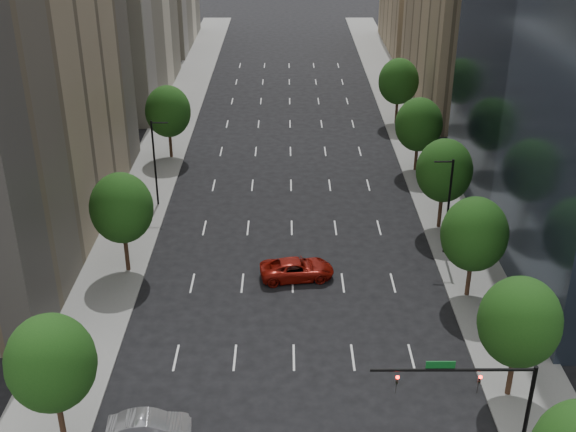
{
  "coord_description": "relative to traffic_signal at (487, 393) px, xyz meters",
  "views": [
    {
      "loc": [
        -0.53,
        -1.48,
        31.73
      ],
      "look_at": [
        -0.39,
        46.39,
        8.0
      ],
      "focal_mm": 45.3,
      "sensor_mm": 36.0,
      "label": 1
    }
  ],
  "objects": [
    {
      "name": "sidewalk_right",
      "position": [
        4.97,
        30.0,
        -5.1
      ],
      "size": [
        6.0,
        200.0,
        0.15
      ],
      "primitive_type": "cube",
      "color": "slate",
      "rests_on": "ground"
    },
    {
      "name": "streetlight_rn",
      "position": [
        2.91,
        25.0,
        -0.33
      ],
      "size": [
        1.7,
        0.2,
        9.0
      ],
      "color": "black",
      "rests_on": "ground"
    },
    {
      "name": "tree_right_2",
      "position": [
        3.47,
        18.0,
        0.43
      ],
      "size": [
        5.2,
        5.2,
        8.61
      ],
      "color": "#382316",
      "rests_on": "ground"
    },
    {
      "name": "tree_right_1",
      "position": [
        3.47,
        6.0,
        0.58
      ],
      "size": [
        5.2,
        5.2,
        8.75
      ],
      "color": "#382316",
      "rests_on": "ground"
    },
    {
      "name": "tree_left_1",
      "position": [
        -24.53,
        22.0,
        0.79
      ],
      "size": [
        5.2,
        5.2,
        8.97
      ],
      "color": "#382316",
      "rests_on": "ground"
    },
    {
      "name": "sidewalk_left",
      "position": [
        -26.03,
        30.0,
        -5.1
      ],
      "size": [
        6.0,
        200.0,
        0.15
      ],
      "primitive_type": "cube",
      "color": "slate",
      "rests_on": "ground"
    },
    {
      "name": "tree_left_2",
      "position": [
        -24.53,
        48.0,
        0.5
      ],
      "size": [
        5.2,
        5.2,
        8.68
      ],
      "color": "#382316",
      "rests_on": "ground"
    },
    {
      "name": "car_silver",
      "position": [
        -19.37,
        2.17,
        -4.34
      ],
      "size": [
        5.18,
        2.22,
        1.66
      ],
      "primitive_type": "imported",
      "rotation": [
        0.0,
        0.0,
        1.66
      ],
      "color": "gray",
      "rests_on": "ground"
    },
    {
      "name": "filler_right",
      "position": [
        14.47,
        103.0,
        2.83
      ],
      "size": [
        14.0,
        26.0,
        16.0
      ],
      "primitive_type": "cube",
      "color": "#8C7759",
      "rests_on": "ground"
    },
    {
      "name": "car_red_far",
      "position": [
        -10.16,
        20.84,
        -4.32
      ],
      "size": [
        6.49,
        3.65,
        1.71
      ],
      "primitive_type": "imported",
      "rotation": [
        0.0,
        0.0,
        1.71
      ],
      "color": "maroon",
      "rests_on": "ground"
    },
    {
      "name": "tree_left_0",
      "position": [
        -24.53,
        2.0,
        0.58
      ],
      "size": [
        5.2,
        5.2,
        8.75
      ],
      "color": "#382316",
      "rests_on": "ground"
    },
    {
      "name": "tree_right_4",
      "position": [
        3.47,
        44.0,
        0.29
      ],
      "size": [
        5.2,
        5.2,
        8.46
      ],
      "color": "#382316",
      "rests_on": "ground"
    },
    {
      "name": "tree_right_3",
      "position": [
        3.47,
        30.0,
        0.72
      ],
      "size": [
        5.2,
        5.2,
        8.89
      ],
      "color": "#382316",
      "rests_on": "ground"
    },
    {
      "name": "streetlight_ln",
      "position": [
        -23.96,
        35.0,
        -0.33
      ],
      "size": [
        1.7,
        0.2,
        9.0
      ],
      "color": "black",
      "rests_on": "ground"
    },
    {
      "name": "traffic_signal",
      "position": [
        0.0,
        0.0,
        0.0
      ],
      "size": [
        9.12,
        0.4,
        7.38
      ],
      "color": "black",
      "rests_on": "ground"
    },
    {
      "name": "tree_right_5",
      "position": [
        3.47,
        60.0,
        0.58
      ],
      "size": [
        5.2,
        5.2,
        8.75
      ],
      "color": "#382316",
      "rests_on": "ground"
    }
  ]
}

